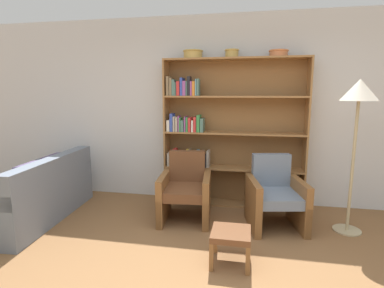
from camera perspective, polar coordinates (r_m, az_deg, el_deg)
name	(u,v)px	position (r m, az deg, el deg)	size (l,w,h in m)	color
wall_back	(228,111)	(4.51, 6.91, 6.27)	(12.00, 0.06, 2.75)	silver
bookshelf	(219,137)	(4.38, 5.25, 1.39)	(2.01, 0.30, 2.12)	olive
bowl_copper	(193,54)	(4.41, 0.19, 16.77)	(0.28, 0.28, 0.12)	tan
bowl_terracotta	(232,53)	(4.34, 7.59, 16.80)	(0.20, 0.20, 0.11)	tan
bowl_sage	(279,53)	(4.35, 16.16, 16.32)	(0.26, 0.26, 0.09)	#C67547
couch	(34,196)	(4.48, -27.83, -8.83)	(0.97, 1.81, 0.83)	slate
armchair_leather	(186,190)	(3.96, -1.24, -8.79)	(0.70, 0.74, 0.86)	brown
armchair_cushioned	(275,196)	(3.89, 15.49, -9.48)	(0.76, 0.79, 0.86)	brown
floor_lamp	(359,100)	(3.86, 29.17, 7.31)	(0.40, 0.40, 1.79)	tan
footstool	(231,237)	(3.04, 7.41, -17.08)	(0.37, 0.37, 0.33)	brown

